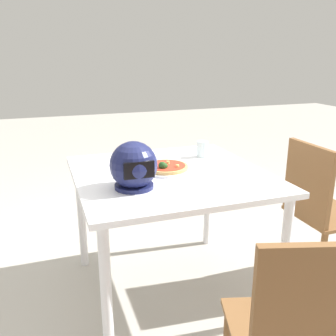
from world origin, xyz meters
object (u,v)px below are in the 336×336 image
(dining_table, at_px, (170,186))
(drinking_glass, at_px, (202,149))
(pizza, at_px, (166,167))
(chair_side, at_px, (318,207))
(motorcycle_helmet, at_px, (134,166))

(dining_table, relative_size, drinking_glass, 10.15)
(dining_table, xyz_separation_m, drinking_glass, (-0.30, -0.24, 0.14))
(dining_table, height_order, pizza, pizza)
(dining_table, distance_m, chair_side, 0.92)
(pizza, bearing_deg, chair_side, 165.77)
(drinking_glass, relative_size, chair_side, 0.11)
(dining_table, height_order, motorcycle_helmet, motorcycle_helmet)
(pizza, bearing_deg, drinking_glass, -147.41)
(drinking_glass, xyz_separation_m, chair_side, (-0.58, 0.43, -0.30))
(dining_table, distance_m, drinking_glass, 0.40)
(drinking_glass, bearing_deg, motorcycle_helmet, 36.83)
(dining_table, distance_m, motorcycle_helmet, 0.37)
(pizza, relative_size, chair_side, 0.28)
(dining_table, distance_m, pizza, 0.12)
(dining_table, height_order, drinking_glass, drinking_glass)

